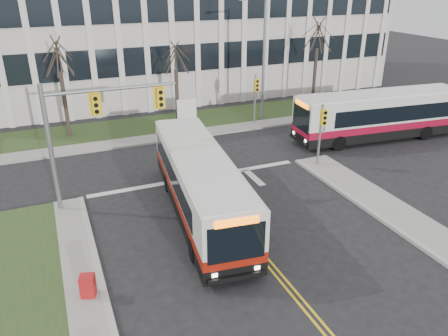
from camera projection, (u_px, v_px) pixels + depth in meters
ground at (264, 258)px, 17.64m from camera, size 120.00×120.00×0.00m
sidewalk_cross at (229, 129)px, 32.20m from camera, size 44.00×1.60×0.14m
building_lawn at (215, 118)px, 34.57m from camera, size 44.00×5.00×0.12m
office_building at (169, 25)px, 42.29m from camera, size 40.00×16.00×12.00m
mast_arm_signal at (86, 123)px, 19.99m from camera, size 6.11×0.38×6.20m
signal_pole_near at (322, 127)px, 24.98m from camera, size 0.34×0.39×3.80m
signal_pole_far at (256, 93)px, 32.15m from camera, size 0.34×0.39×3.80m
streetlight at (262, 53)px, 32.03m from camera, size 2.15×0.25×9.20m
directory_sign at (187, 110)px, 32.82m from camera, size 1.50×0.12×2.00m
tree_left at (58, 58)px, 28.49m from camera, size 1.80×1.80×7.70m
tree_mid at (175, 59)px, 31.73m from camera, size 1.80×1.80×6.82m
tree_right at (318, 36)px, 35.35m from camera, size 1.80×1.80×8.25m
bus_main at (200, 185)px, 20.30m from camera, size 3.72×11.48×3.01m
bus_cross at (380, 116)px, 29.85m from camera, size 12.16×3.68×3.19m
newspaper_box_red at (88, 287)px, 15.25m from camera, size 0.61×0.57×0.95m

